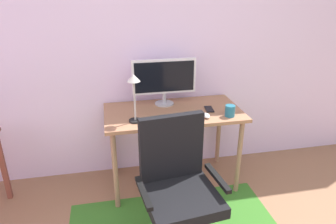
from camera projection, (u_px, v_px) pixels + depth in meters
wall_back at (170, 43)px, 2.94m from camera, size 6.00×0.10×2.60m
desk at (173, 120)px, 2.81m from camera, size 1.24×0.65×0.76m
monitor at (164, 78)px, 2.84m from camera, size 0.60×0.18×0.43m
keyboard at (173, 120)px, 2.57m from camera, size 0.43×0.13×0.02m
computer_mouse at (206, 115)px, 2.64m from camera, size 0.06×0.10×0.03m
coffee_cup at (230, 111)px, 2.65m from camera, size 0.09×0.09×0.10m
cell_phone at (209, 109)px, 2.80m from camera, size 0.08×0.15×0.01m
desk_lamp at (134, 89)px, 2.46m from camera, size 0.11×0.11×0.41m
office_chair at (178, 200)px, 2.19m from camera, size 0.61×0.56×1.00m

